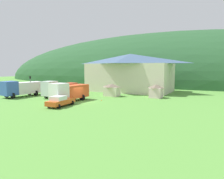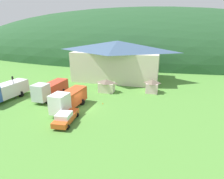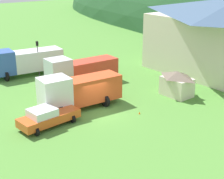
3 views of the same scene
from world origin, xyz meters
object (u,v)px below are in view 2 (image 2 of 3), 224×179
Objects in this scene: service_pickup_orange at (66,117)px; traffic_cone_mid_row at (103,104)px; play_shed_pink at (152,86)px; traffic_light_west at (14,85)px; heavy_rig_white at (68,99)px; play_shed_cream at (107,86)px; depot_building at (117,60)px; tow_truck_silver at (50,89)px; traffic_cone_near_pickup at (79,98)px; box_truck_blue at (4,91)px.

service_pickup_orange is 8.12m from traffic_cone_mid_row.
traffic_light_west is at bearing -157.33° from play_shed_pink.
heavy_rig_white is at bearing -9.33° from traffic_light_west.
heavy_rig_white is (-3.29, -9.70, 0.47)m from play_shed_cream.
depot_building is at bearing 51.19° from traffic_light_west.
traffic_cone_near_pickup is at bearing 106.63° from tow_truck_silver.
depot_building reaches higher than tow_truck_silver.
traffic_cone_near_pickup reaches higher than traffic_cone_mid_row.
heavy_rig_white is at bearing -163.68° from service_pickup_orange.
heavy_rig_white is at bearing 93.44° from box_truck_blue.
tow_truck_silver is (7.10, 3.07, -0.07)m from box_truck_blue.
tow_truck_silver is 1.58× the size of service_pickup_orange.
traffic_cone_mid_row is (17.12, 2.84, -1.78)m from box_truck_blue.
tow_truck_silver is at bearing -155.86° from play_shed_pink.
service_pickup_orange is 1.26× the size of traffic_light_west.
depot_building is at bearing 137.43° from play_shed_pink.
box_truck_blue is (-24.73, -10.96, 0.42)m from play_shed_pink.
traffic_cone_mid_row is at bearing -133.12° from play_shed_pink.
box_truck_blue is 2.05× the size of traffic_light_west.
traffic_cone_mid_row is at bearing 154.29° from service_pickup_orange.
box_truck_blue is at bearing -136.30° from traffic_light_west.
play_shed_pink is 14.27m from traffic_cone_near_pickup.
traffic_light_west is 9.20× the size of traffic_cone_mid_row.
box_truck_blue is (-16.01, -8.93, 0.45)m from play_shed_cream.
service_pickup_orange is at bearing 45.35° from tow_truck_silver.
play_shed_pink reaches higher than traffic_cone_mid_row.
tow_truck_silver is 1.98× the size of traffic_light_west.
heavy_rig_white is 4.33m from service_pickup_orange.
tow_truck_silver is 6.29m from traffic_light_west.
depot_building is 20.44m from heavy_rig_white.
play_shed_pink is 0.34× the size of heavy_rig_white.
tow_truck_silver is 14.27× the size of traffic_cone_near_pickup.
play_shed_cream is at bearing -88.49° from depot_building.
depot_building reaches higher than traffic_cone_mid_row.
tow_truck_silver reaches higher than traffic_cone_mid_row.
play_shed_cream is 0.38× the size of box_truck_blue.
depot_building is at bearing 154.68° from tow_truck_silver.
service_pickup_orange is 9.29m from traffic_cone_near_pickup.
depot_building is 16.05m from traffic_cone_near_pickup.
tow_truck_silver is 18.20× the size of traffic_cone_mid_row.
depot_building is 18.57m from tow_truck_silver.
depot_building reaches higher than traffic_light_west.
depot_building is 23.33m from traffic_light_west.
service_pickup_orange is (-1.50, -23.93, -3.94)m from depot_building.
service_pickup_orange is 11.55× the size of traffic_cone_mid_row.
box_truck_blue is 1.09× the size of heavy_rig_white.
tow_truck_silver is (-8.91, -5.87, 0.38)m from play_shed_cream.
traffic_cone_mid_row is at bearing 6.14° from traffic_light_west.
traffic_cone_mid_row is at bearing -85.17° from depot_building.
traffic_light_west is 7.21× the size of traffic_cone_near_pickup.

